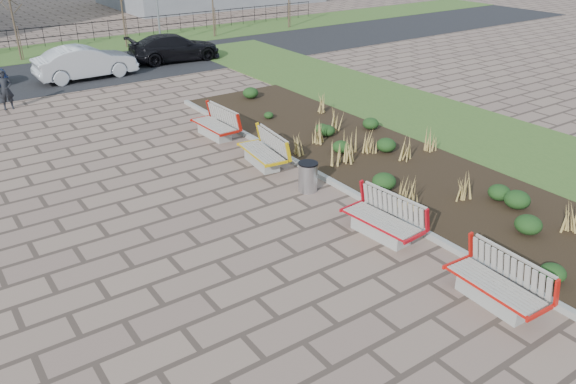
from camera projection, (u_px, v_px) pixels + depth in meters
ground at (312, 303)px, 11.39m from camera, size 120.00×120.00×0.00m
planting_bed at (372, 157)px, 18.27m from camera, size 4.50×18.00×0.10m
planting_curb at (315, 173)px, 17.06m from camera, size 0.16×18.00×0.15m
grass_verge_near at (467, 129)px, 20.73m from camera, size 5.00×38.00×0.04m
grass_verge_far at (16, 55)px, 32.00m from camera, size 80.00×5.00×0.04m
road at (42, 77)px, 27.59m from camera, size 80.00×7.00×0.02m
bench_a at (496, 283)px, 11.18m from camera, size 0.99×2.14×1.00m
bench_b at (381, 218)px, 13.59m from camera, size 1.08×2.17×1.00m
bench_c at (262, 150)px, 17.57m from camera, size 1.14×2.19×1.00m
bench_d at (214, 123)px, 19.88m from camera, size 0.99×2.14×1.00m
litter_bin at (308, 177)px, 15.92m from camera, size 0.55×0.55×0.85m
pedestrian at (5, 90)px, 22.68m from camera, size 0.60×0.41×1.60m
car_silver at (85, 62)px, 27.06m from camera, size 4.75×1.73×1.56m
car_black at (174, 48)px, 30.44m from camera, size 5.11×2.44×1.44m
tree_c at (14, 22)px, 30.01m from camera, size 1.40×1.40×4.00m
tree_d at (123, 13)px, 33.10m from camera, size 1.40×1.40×4.00m
tree_e at (213, 5)px, 36.19m from camera, size 1.40×1.40×4.00m
railing_fence at (8, 40)px, 32.83m from camera, size 44.00×0.10×1.20m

